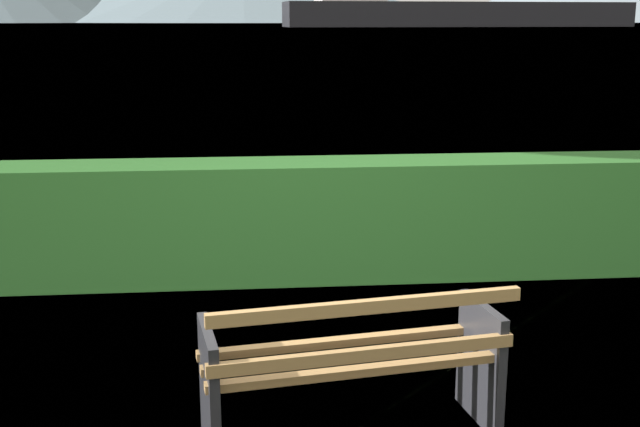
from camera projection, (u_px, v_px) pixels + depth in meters
water_surface at (245, 25)px, 300.73m from camera, size 620.00×620.00×0.00m
park_bench at (353, 365)px, 4.14m from camera, size 1.63×0.80×0.87m
hedge_row at (309, 220)px, 6.81m from camera, size 13.61×0.60×1.00m
cargo_ship_large at (434, 5)px, 222.39m from camera, size 99.64×23.15×20.82m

